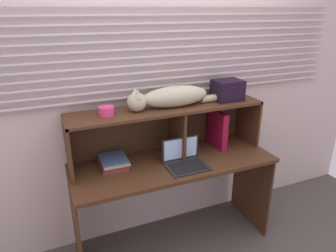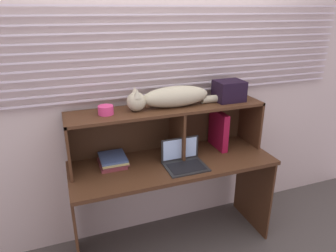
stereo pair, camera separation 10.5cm
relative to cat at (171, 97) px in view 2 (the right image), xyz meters
name	(u,v)px [view 2 (the right image)]	position (x,y,z in m)	size (l,w,h in m)	color
back_panel_with_blinds	(159,91)	(-0.03, 0.21, 0.00)	(4.40, 0.08, 2.50)	beige
desk	(173,178)	(-0.03, -0.12, -0.63)	(1.57, 0.58, 0.78)	#452817
hutch_shelf_unit	(167,120)	(-0.02, 0.03, -0.19)	(1.53, 0.33, 0.41)	#452817
cat	(171,97)	(0.00, 0.00, 0.00)	(0.88, 0.17, 0.17)	#B4AE8E
laptop	(184,161)	(0.03, -0.20, -0.45)	(0.30, 0.24, 0.19)	black
binder_upright	(218,130)	(0.42, 0.00, -0.32)	(0.05, 0.26, 0.32)	maroon
book_stack	(113,160)	(-0.47, 0.00, -0.45)	(0.21, 0.24, 0.07)	brown
small_basket	(106,110)	(-0.50, 0.00, -0.05)	(0.11, 0.11, 0.06)	#DB3A75
storage_box	(229,91)	(0.50, 0.00, 0.00)	(0.23, 0.19, 0.16)	black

